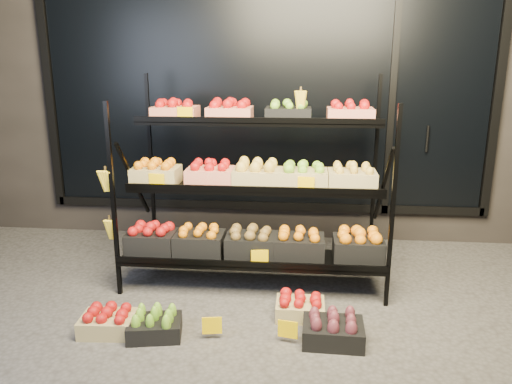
# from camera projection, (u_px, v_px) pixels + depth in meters

# --- Properties ---
(ground) EXTENTS (24.00, 24.00, 0.00)m
(ground) POSITION_uv_depth(u_px,v_px,m) (247.00, 311.00, 3.66)
(ground) COLOR #514F4C
(ground) RESTS_ON ground
(building) EXTENTS (6.00, 2.08, 3.50)m
(building) POSITION_uv_depth(u_px,v_px,m) (272.00, 61.00, 5.69)
(building) COLOR #2D2826
(building) RESTS_ON ground
(display_rack) EXTENTS (2.18, 1.02, 1.66)m
(display_rack) POSITION_uv_depth(u_px,v_px,m) (253.00, 187.00, 4.03)
(display_rack) COLOR black
(display_rack) RESTS_ON ground
(tag_floor_a) EXTENTS (0.13, 0.01, 0.12)m
(tag_floor_a) POSITION_uv_depth(u_px,v_px,m) (212.00, 331.00, 3.27)
(tag_floor_a) COLOR #F2BF00
(tag_floor_a) RESTS_ON ground
(tag_floor_b) EXTENTS (0.13, 0.01, 0.12)m
(tag_floor_b) POSITION_uv_depth(u_px,v_px,m) (288.00, 335.00, 3.23)
(tag_floor_b) COLOR #F2BF00
(tag_floor_b) RESTS_ON ground
(floor_crate_left) EXTENTS (0.37, 0.28, 0.19)m
(floor_crate_left) POSITION_uv_depth(u_px,v_px,m) (108.00, 321.00, 3.35)
(floor_crate_left) COLOR tan
(floor_crate_left) RESTS_ON ground
(floor_crate_midleft) EXTENTS (0.39, 0.31, 0.18)m
(floor_crate_midleft) POSITION_uv_depth(u_px,v_px,m) (155.00, 325.00, 3.30)
(floor_crate_midleft) COLOR black
(floor_crate_midleft) RESTS_ON ground
(floor_crate_midright) EXTENTS (0.34, 0.25, 0.18)m
(floor_crate_midright) POSITION_uv_depth(u_px,v_px,m) (300.00, 306.00, 3.55)
(floor_crate_midright) COLOR tan
(floor_crate_midright) RESTS_ON ground
(floor_crate_right) EXTENTS (0.40, 0.30, 0.20)m
(floor_crate_right) POSITION_uv_depth(u_px,v_px,m) (333.00, 329.00, 3.23)
(floor_crate_right) COLOR black
(floor_crate_right) RESTS_ON ground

